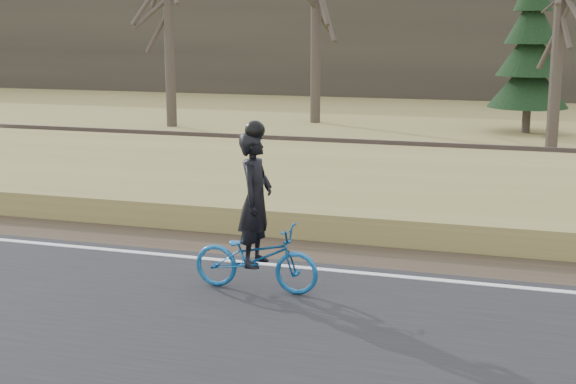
% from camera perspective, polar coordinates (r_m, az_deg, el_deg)
% --- Properties ---
extents(cyclist, '(1.70, 0.64, 2.25)m').
position_cam_1_polar(cyclist, '(10.48, -2.31, -3.16)').
color(cyclist, '#155695').
rests_on(cyclist, road).
extents(bare_tree_far_left, '(0.36, 0.36, 8.15)m').
position_cam_1_polar(bare_tree_far_left, '(28.30, -8.50, 12.87)').
color(bare_tree_far_left, '#453C33').
rests_on(bare_tree_far_left, ground).
extents(bare_tree_near_left, '(0.36, 0.36, 6.19)m').
position_cam_1_polar(bare_tree_near_left, '(24.23, 18.67, 10.26)').
color(bare_tree_near_left, '#453C33').
rests_on(bare_tree_near_left, ground).
extents(conifer, '(2.60, 2.60, 5.56)m').
position_cam_1_polar(conifer, '(27.46, 16.85, 9.51)').
color(conifer, '#453C33').
rests_on(conifer, ground).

